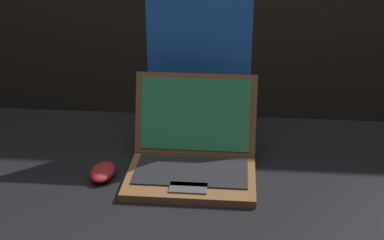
{
  "coord_description": "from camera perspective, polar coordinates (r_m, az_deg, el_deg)",
  "views": [
    {
      "loc": [
        0.12,
        -0.85,
        1.61
      ],
      "look_at": [
        0.01,
        0.37,
        1.06
      ],
      "focal_mm": 50.0,
      "sensor_mm": 36.0,
      "label": 1
    }
  ],
  "objects": [
    {
      "name": "promo_stand_middle",
      "position": [
        1.52,
        0.76,
        6.45
      ],
      "size": [
        0.29,
        0.07,
        0.5
      ],
      "color": "black",
      "rests_on": "display_counter"
    },
    {
      "name": "mouse_middle",
      "position": [
        1.41,
        -9.5,
        -5.47
      ],
      "size": [
        0.06,
        0.1,
        0.03
      ],
      "color": "maroon",
      "rests_on": "display_counter"
    },
    {
      "name": "laptop_middle",
      "position": [
        1.4,
        0.08,
        -3.44
      ],
      "size": [
        0.33,
        0.3,
        0.23
      ],
      "color": "brown",
      "rests_on": "display_counter"
    }
  ]
}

